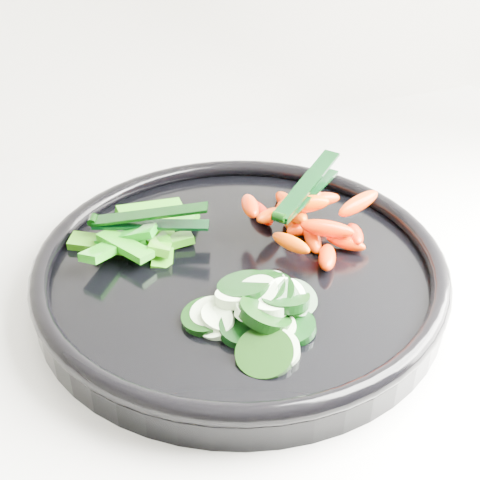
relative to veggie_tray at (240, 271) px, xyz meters
name	(u,v)px	position (x,y,z in m)	size (l,w,h in m)	color
veggie_tray	(240,271)	(0.00, 0.00, 0.00)	(0.47, 0.47, 0.04)	black
cucumber_pile	(253,310)	(-0.02, -0.07, 0.01)	(0.12, 0.13, 0.04)	black
carrot_pile	(307,220)	(0.08, 0.02, 0.02)	(0.14, 0.15, 0.06)	red
pepper_pile	(143,236)	(-0.07, 0.07, 0.01)	(0.13, 0.09, 0.04)	#276F0A
tong_carrot	(305,191)	(0.08, 0.03, 0.05)	(0.10, 0.08, 0.02)	black
tong_pepper	(146,219)	(-0.07, 0.07, 0.03)	(0.11, 0.06, 0.02)	black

